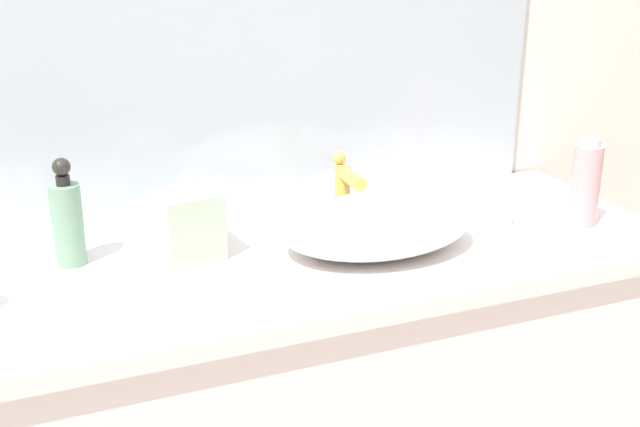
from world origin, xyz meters
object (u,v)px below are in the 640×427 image
Objects in this scene: soap_dispenser at (67,220)px; spray_can at (585,184)px; candle_jar at (500,216)px; tissue_box at (187,221)px; sink_basin at (376,225)px.

spray_can is (1.03, -0.18, 0.00)m from soap_dispenser.
spray_can is at bearing -10.15° from soap_dispenser.
candle_jar is (-0.17, 0.05, -0.07)m from spray_can.
spray_can is 3.91× the size of candle_jar.
soap_dispenser is 1.22× the size of tissue_box.
soap_dispenser is 1.05m from spray_can.
sink_basin is at bearing -14.63° from soap_dispenser.
tissue_box is at bearing 170.33° from spray_can.
sink_basin is at bearing -177.01° from candle_jar.
tissue_box reaches higher than sink_basin.
spray_can is 0.19m from candle_jar.
sink_basin is at bearing 175.39° from spray_can.
soap_dispenser is at bearing 168.03° from tissue_box.
spray_can is at bearing -4.61° from sink_basin.
candle_jar is at bearing 2.99° from sink_basin.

